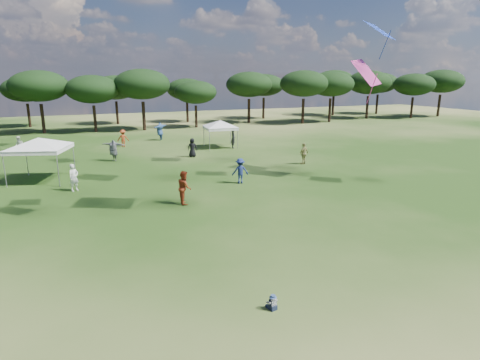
# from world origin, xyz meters

# --- Properties ---
(ground) EXTENTS (140.00, 140.00, 0.00)m
(ground) POSITION_xyz_m (0.00, 0.00, 0.00)
(ground) COLOR #274615
(ground) RESTS_ON ground
(tree_line) EXTENTS (108.78, 17.63, 7.77)m
(tree_line) POSITION_xyz_m (2.39, 47.41, 5.42)
(tree_line) COLOR black
(tree_line) RESTS_ON ground
(tent_left) EXTENTS (6.42, 6.42, 3.13)m
(tent_left) POSITION_xyz_m (-7.13, 20.75, 2.70)
(tent_left) COLOR gray
(tent_left) RESTS_ON ground
(tent_right) EXTENTS (5.78, 5.78, 2.91)m
(tent_right) POSITION_xyz_m (7.86, 28.30, 2.48)
(tent_right) COLOR gray
(tent_right) RESTS_ON ground
(toddler) EXTENTS (0.33, 0.36, 0.47)m
(toddler) POSITION_xyz_m (-0.02, 1.64, 0.21)
(toddler) COLOR #151C31
(toddler) RESTS_ON ground
(festival_crowd) EXTENTS (28.56, 24.12, 1.91)m
(festival_crowd) POSITION_xyz_m (-2.98, 24.94, 0.88)
(festival_crowd) COLOR #8C6A4C
(festival_crowd) RESTS_ON ground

